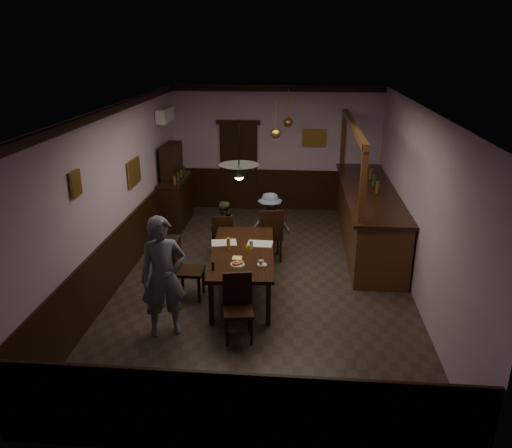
# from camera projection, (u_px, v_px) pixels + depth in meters

# --- Properties ---
(room) EXTENTS (5.01, 8.01, 3.01)m
(room) POSITION_uv_depth(u_px,v_px,m) (264.00, 199.00, 8.29)
(room) COLOR #2D2621
(room) RESTS_ON ground
(dining_table) EXTENTS (1.14, 2.26, 0.75)m
(dining_table) POSITION_uv_depth(u_px,v_px,m) (243.00, 254.00, 8.16)
(dining_table) COLOR black
(dining_table) RESTS_ON ground
(chair_far_left) EXTENTS (0.46, 0.46, 0.93)m
(chair_far_left) POSITION_uv_depth(u_px,v_px,m) (223.00, 236.00, 9.43)
(chair_far_left) COLOR black
(chair_far_left) RESTS_ON ground
(chair_far_right) EXTENTS (0.54, 0.54, 1.06)m
(chair_far_right) POSITION_uv_depth(u_px,v_px,m) (270.00, 233.00, 9.38)
(chair_far_right) COLOR black
(chair_far_right) RESTS_ON ground
(chair_near) EXTENTS (0.48, 0.48, 0.95)m
(chair_near) POSITION_uv_depth(u_px,v_px,m) (238.00, 303.00, 6.98)
(chair_near) COLOR black
(chair_near) RESTS_ON ground
(chair_side) EXTENTS (0.44, 0.44, 1.01)m
(chair_side) POSITION_uv_depth(u_px,v_px,m) (185.00, 266.00, 8.04)
(chair_side) COLOR black
(chair_side) RESTS_ON ground
(person_standing) EXTENTS (0.76, 0.65, 1.76)m
(person_standing) POSITION_uv_depth(u_px,v_px,m) (163.00, 277.00, 6.94)
(person_standing) COLOR slate
(person_standing) RESTS_ON ground
(person_seated_left) EXTENTS (0.62, 0.53, 1.10)m
(person_seated_left) POSITION_uv_depth(u_px,v_px,m) (223.00, 228.00, 9.67)
(person_seated_left) COLOR #3E462A
(person_seated_left) RESTS_ON ground
(person_seated_right) EXTENTS (0.91, 0.65, 1.27)m
(person_seated_right) POSITION_uv_depth(u_px,v_px,m) (270.00, 225.00, 9.62)
(person_seated_right) COLOR #4F5771
(person_seated_right) RESTS_ON ground
(newspaper_left) EXTENTS (0.47, 0.38, 0.01)m
(newspaper_left) POSITION_uv_depth(u_px,v_px,m) (224.00, 243.00, 8.46)
(newspaper_left) COLOR silver
(newspaper_left) RESTS_ON dining_table
(newspaper_right) EXTENTS (0.43, 0.32, 0.01)m
(newspaper_right) POSITION_uv_depth(u_px,v_px,m) (260.00, 244.00, 8.41)
(newspaper_right) COLOR silver
(newspaper_right) RESTS_ON dining_table
(napkin) EXTENTS (0.16, 0.16, 0.00)m
(napkin) POSITION_uv_depth(u_px,v_px,m) (237.00, 258.00, 7.88)
(napkin) COLOR #FFFA5D
(napkin) RESTS_ON dining_table
(saucer) EXTENTS (0.15, 0.15, 0.01)m
(saucer) POSITION_uv_depth(u_px,v_px,m) (262.00, 265.00, 7.63)
(saucer) COLOR white
(saucer) RESTS_ON dining_table
(coffee_cup) EXTENTS (0.09, 0.09, 0.07)m
(coffee_cup) POSITION_uv_depth(u_px,v_px,m) (261.00, 263.00, 7.59)
(coffee_cup) COLOR white
(coffee_cup) RESTS_ON saucer
(pastry_plate) EXTENTS (0.22, 0.22, 0.01)m
(pastry_plate) POSITION_uv_depth(u_px,v_px,m) (237.00, 264.00, 7.63)
(pastry_plate) COLOR white
(pastry_plate) RESTS_ON dining_table
(pastry_ring_a) EXTENTS (0.13, 0.13, 0.04)m
(pastry_ring_a) POSITION_uv_depth(u_px,v_px,m) (236.00, 263.00, 7.61)
(pastry_ring_a) COLOR #C68C47
(pastry_ring_a) RESTS_ON pastry_plate
(pastry_ring_b) EXTENTS (0.13, 0.13, 0.04)m
(pastry_ring_b) POSITION_uv_depth(u_px,v_px,m) (239.00, 262.00, 7.64)
(pastry_ring_b) COLOR #C68C47
(pastry_ring_b) RESTS_ON pastry_plate
(soda_can) EXTENTS (0.07, 0.07, 0.12)m
(soda_can) POSITION_uv_depth(u_px,v_px,m) (247.00, 249.00, 8.06)
(soda_can) COLOR gold
(soda_can) RESTS_ON dining_table
(beer_glass) EXTENTS (0.06, 0.06, 0.20)m
(beer_glass) POSITION_uv_depth(u_px,v_px,m) (228.00, 244.00, 8.17)
(beer_glass) COLOR #BF721E
(beer_glass) RESTS_ON dining_table
(water_glass) EXTENTS (0.06, 0.06, 0.15)m
(water_glass) POSITION_uv_depth(u_px,v_px,m) (251.00, 245.00, 8.19)
(water_glass) COLOR silver
(water_glass) RESTS_ON dining_table
(pepper_mill) EXTENTS (0.04, 0.04, 0.14)m
(pepper_mill) POSITION_uv_depth(u_px,v_px,m) (213.00, 266.00, 7.43)
(pepper_mill) COLOR black
(pepper_mill) RESTS_ON dining_table
(sideboard) EXTENTS (0.50, 1.39, 1.84)m
(sideboard) POSITION_uv_depth(u_px,v_px,m) (175.00, 193.00, 11.28)
(sideboard) COLOR black
(sideboard) RESTS_ON ground
(bar_counter) EXTENTS (1.03, 4.43, 2.48)m
(bar_counter) POSITION_uv_depth(u_px,v_px,m) (367.00, 214.00, 10.21)
(bar_counter) COLOR #452212
(bar_counter) RESTS_ON ground
(door_back) EXTENTS (0.90, 0.06, 2.10)m
(door_back) POSITION_uv_depth(u_px,v_px,m) (239.00, 167.00, 12.21)
(door_back) COLOR black
(door_back) RESTS_ON ground
(ac_unit) EXTENTS (0.20, 0.85, 0.30)m
(ac_unit) POSITION_uv_depth(u_px,v_px,m) (165.00, 115.00, 10.87)
(ac_unit) COLOR white
(ac_unit) RESTS_ON ground
(picture_left_small) EXTENTS (0.04, 0.28, 0.36)m
(picture_left_small) POSITION_uv_depth(u_px,v_px,m) (76.00, 184.00, 6.77)
(picture_left_small) COLOR olive
(picture_left_small) RESTS_ON ground
(picture_left_large) EXTENTS (0.04, 0.62, 0.48)m
(picture_left_large) POSITION_uv_depth(u_px,v_px,m) (134.00, 172.00, 9.17)
(picture_left_large) COLOR olive
(picture_left_large) RESTS_ON ground
(picture_back) EXTENTS (0.55, 0.04, 0.42)m
(picture_back) POSITION_uv_depth(u_px,v_px,m) (314.00, 138.00, 11.82)
(picture_back) COLOR olive
(picture_back) RESTS_ON ground
(pendant_iron) EXTENTS (0.56, 0.56, 0.84)m
(pendant_iron) POSITION_uv_depth(u_px,v_px,m) (239.00, 172.00, 6.86)
(pendant_iron) COLOR black
(pendant_iron) RESTS_ON ground
(pendant_brass_mid) EXTENTS (0.20, 0.20, 0.81)m
(pendant_brass_mid) POSITION_uv_depth(u_px,v_px,m) (276.00, 133.00, 9.57)
(pendant_brass_mid) COLOR #BF8C3F
(pendant_brass_mid) RESTS_ON ground
(pendant_brass_far) EXTENTS (0.20, 0.20, 0.81)m
(pendant_brass_far) POSITION_uv_depth(u_px,v_px,m) (288.00, 122.00, 10.87)
(pendant_brass_far) COLOR #BF8C3F
(pendant_brass_far) RESTS_ON ground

